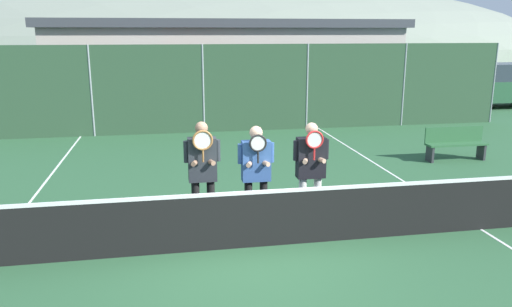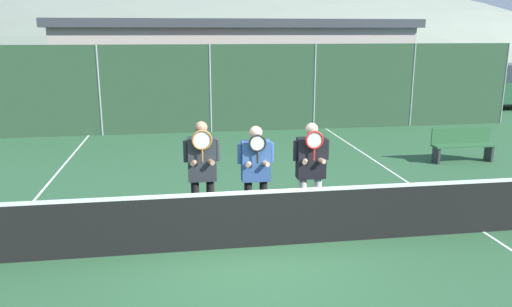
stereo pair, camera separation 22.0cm
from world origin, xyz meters
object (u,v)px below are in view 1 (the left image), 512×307
player_center_left (256,169)px  car_right_of_center (392,88)px  car_far_right (502,85)px  player_center_right (311,166)px  car_center (270,93)px  player_leftmost (203,169)px  car_left_of_center (141,93)px  bench_courtside (455,142)px

player_center_left → car_right_of_center: size_ratio=0.37×
car_far_right → car_right_of_center: bearing=-177.6°
player_center_right → car_center: player_center_right is taller
player_center_right → car_far_right: size_ratio=0.41×
player_leftmost → car_far_right: size_ratio=0.42×
car_right_of_center → player_center_left: bearing=-124.2°
player_center_left → car_left_of_center: car_left_of_center is taller
player_leftmost → bench_courtside: (6.70, 3.61, -0.63)m
car_center → car_far_right: (10.27, 0.18, 0.07)m
car_far_right → bench_courtside: 10.74m
player_leftmost → car_right_of_center: size_ratio=0.39×
car_center → bench_courtside: 8.47m
car_center → car_right_of_center: size_ratio=0.88×
car_left_of_center → car_right_of_center: bearing=-1.9°
car_far_right → bench_courtside: car_far_right is taller
car_far_right → player_center_left: bearing=-138.1°
player_leftmost → car_right_of_center: (8.61, 11.43, -0.13)m
car_left_of_center → player_leftmost: bearing=-83.0°
player_center_right → car_left_of_center: size_ratio=0.39×
player_leftmost → player_center_right: bearing=-0.4°
player_center_left → car_center: player_center_left is taller
player_center_left → player_center_right: (0.91, -0.04, 0.02)m
car_right_of_center → player_center_right: bearing=-120.8°
player_leftmost → car_far_right: (13.81, 11.64, -0.14)m
bench_courtside → car_far_right: bearing=48.5°
player_center_left → car_right_of_center: car_right_of_center is taller
car_center → player_center_right: bearing=-98.7°
player_leftmost → car_center: bearing=72.8°
player_center_right → player_center_left: bearing=177.5°
car_left_of_center → car_center: (4.99, -0.30, -0.05)m
car_center → bench_courtside: (3.16, -7.85, -0.42)m
player_leftmost → player_center_left: (0.87, 0.03, -0.05)m
car_center → bench_courtside: size_ratio=2.58×
player_center_left → car_center: (2.67, 11.44, -0.16)m
car_right_of_center → car_center: bearing=179.6°
player_center_left → car_far_right: bearing=41.9°
player_leftmost → player_center_right: (1.78, -0.01, -0.04)m
player_center_right → car_left_of_center: (-3.23, 11.78, -0.13)m
player_center_right → bench_courtside: player_center_right is taller
player_leftmost → car_right_of_center: bearing=53.0°
player_center_left → car_right_of_center: (7.74, 11.40, -0.08)m
player_leftmost → player_center_right: size_ratio=1.04×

